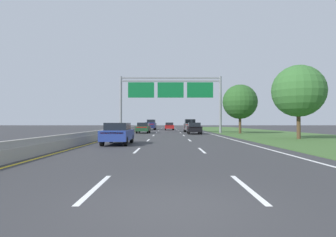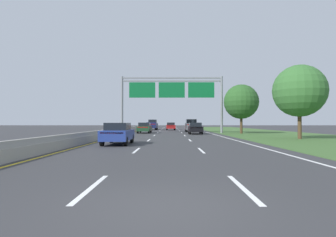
{
  "view_description": "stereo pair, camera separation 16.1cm",
  "coord_description": "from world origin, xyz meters",
  "px_view_note": "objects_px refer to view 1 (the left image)",
  "views": [
    {
      "loc": [
        -0.08,
        -5.28,
        1.6
      ],
      "look_at": [
        -0.2,
        29.64,
        2.09
      ],
      "focal_mm": 29.56,
      "sensor_mm": 36.0,
      "label": 1
    },
    {
      "loc": [
        0.08,
        -5.28,
        1.6
      ],
      "look_at": [
        -0.2,
        29.64,
        2.09
      ],
      "focal_mm": 29.56,
      "sensor_mm": 36.0,
      "label": 2
    }
  ],
  "objects_px": {
    "car_darkgreen_left_lane_sedan": "(144,128)",
    "roadside_tree_mid": "(241,102)",
    "car_blue_left_lane_sedan": "(119,133)",
    "car_red_centre_lane_sedan": "(170,126)",
    "overhead_sign_gantry": "(172,93)",
    "car_grey_right_lane_suv": "(191,125)",
    "roadside_tree_near": "(300,91)",
    "pickup_truck_navy": "(152,125)",
    "car_black_right_lane_sedan": "(195,128)"
  },
  "relations": [
    {
      "from": "car_darkgreen_left_lane_sedan",
      "to": "roadside_tree_mid",
      "type": "distance_m",
      "value": 14.57
    },
    {
      "from": "car_darkgreen_left_lane_sedan",
      "to": "car_blue_left_lane_sedan",
      "type": "relative_size",
      "value": 1.01
    },
    {
      "from": "car_darkgreen_left_lane_sedan",
      "to": "car_red_centre_lane_sedan",
      "type": "distance_m",
      "value": 16.87
    },
    {
      "from": "car_blue_left_lane_sedan",
      "to": "roadside_tree_mid",
      "type": "bearing_deg",
      "value": -35.75
    },
    {
      "from": "overhead_sign_gantry",
      "to": "car_red_centre_lane_sedan",
      "type": "bearing_deg",
      "value": 90.4
    },
    {
      "from": "car_darkgreen_left_lane_sedan",
      "to": "car_grey_right_lane_suv",
      "type": "distance_m",
      "value": 9.18
    },
    {
      "from": "car_darkgreen_left_lane_sedan",
      "to": "roadside_tree_mid",
      "type": "height_order",
      "value": "roadside_tree_mid"
    },
    {
      "from": "roadside_tree_near",
      "to": "roadside_tree_mid",
      "type": "xyz_separation_m",
      "value": [
        -2.27,
        12.87,
        -0.07
      ]
    },
    {
      "from": "pickup_truck_navy",
      "to": "roadside_tree_mid",
      "type": "bearing_deg",
      "value": -143.31
    },
    {
      "from": "car_grey_right_lane_suv",
      "to": "car_black_right_lane_sedan",
      "type": "xyz_separation_m",
      "value": [
        -0.07,
        -8.62,
        -0.28
      ]
    },
    {
      "from": "car_red_centre_lane_sedan",
      "to": "car_black_right_lane_sedan",
      "type": "relative_size",
      "value": 1.01
    },
    {
      "from": "car_black_right_lane_sedan",
      "to": "roadside_tree_near",
      "type": "bearing_deg",
      "value": -141.46
    },
    {
      "from": "car_darkgreen_left_lane_sedan",
      "to": "roadside_tree_mid",
      "type": "relative_size",
      "value": 0.63
    },
    {
      "from": "car_blue_left_lane_sedan",
      "to": "roadside_tree_mid",
      "type": "relative_size",
      "value": 0.63
    },
    {
      "from": "pickup_truck_navy",
      "to": "roadside_tree_near",
      "type": "bearing_deg",
      "value": -151.99
    },
    {
      "from": "overhead_sign_gantry",
      "to": "pickup_truck_navy",
      "type": "distance_m",
      "value": 19.76
    },
    {
      "from": "car_black_right_lane_sedan",
      "to": "roadside_tree_near",
      "type": "distance_m",
      "value": 15.11
    },
    {
      "from": "car_darkgreen_left_lane_sedan",
      "to": "car_grey_right_lane_suv",
      "type": "bearing_deg",
      "value": -51.98
    },
    {
      "from": "car_grey_right_lane_suv",
      "to": "car_black_right_lane_sedan",
      "type": "relative_size",
      "value": 1.07
    },
    {
      "from": "car_blue_left_lane_sedan",
      "to": "pickup_truck_navy",
      "type": "bearing_deg",
      "value": 0.12
    },
    {
      "from": "car_darkgreen_left_lane_sedan",
      "to": "car_black_right_lane_sedan",
      "type": "bearing_deg",
      "value": -111.93
    },
    {
      "from": "car_grey_right_lane_suv",
      "to": "pickup_truck_navy",
      "type": "bearing_deg",
      "value": 30.97
    },
    {
      "from": "car_darkgreen_left_lane_sedan",
      "to": "roadside_tree_mid",
      "type": "bearing_deg",
      "value": -96.16
    },
    {
      "from": "car_darkgreen_left_lane_sedan",
      "to": "roadside_tree_near",
      "type": "relative_size",
      "value": 0.62
    },
    {
      "from": "car_blue_left_lane_sedan",
      "to": "roadside_tree_mid",
      "type": "xyz_separation_m",
      "value": [
        13.93,
        19.28,
        3.72
      ]
    },
    {
      "from": "car_grey_right_lane_suv",
      "to": "roadside_tree_near",
      "type": "xyz_separation_m",
      "value": [
        8.87,
        -20.19,
        3.52
      ]
    },
    {
      "from": "car_grey_right_lane_suv",
      "to": "car_blue_left_lane_sedan",
      "type": "height_order",
      "value": "car_grey_right_lane_suv"
    },
    {
      "from": "car_black_right_lane_sedan",
      "to": "overhead_sign_gantry",
      "type": "bearing_deg",
      "value": 53.1
    },
    {
      "from": "car_grey_right_lane_suv",
      "to": "car_blue_left_lane_sedan",
      "type": "xyz_separation_m",
      "value": [
        -7.33,
        -26.6,
        -0.28
      ]
    },
    {
      "from": "car_grey_right_lane_suv",
      "to": "roadside_tree_near",
      "type": "relative_size",
      "value": 0.66
    },
    {
      "from": "car_grey_right_lane_suv",
      "to": "car_red_centre_lane_sedan",
      "type": "xyz_separation_m",
      "value": [
        -3.42,
        10.93,
        -0.28
      ]
    },
    {
      "from": "car_red_centre_lane_sedan",
      "to": "car_black_right_lane_sedan",
      "type": "xyz_separation_m",
      "value": [
        3.35,
        -19.54,
        0.0
      ]
    },
    {
      "from": "car_blue_left_lane_sedan",
      "to": "overhead_sign_gantry",
      "type": "bearing_deg",
      "value": -11.03
    },
    {
      "from": "overhead_sign_gantry",
      "to": "roadside_tree_near",
      "type": "height_order",
      "value": "overhead_sign_gantry"
    },
    {
      "from": "roadside_tree_near",
      "to": "car_black_right_lane_sedan",
      "type": "bearing_deg",
      "value": 127.7
    },
    {
      "from": "car_darkgreen_left_lane_sedan",
      "to": "roadside_tree_near",
      "type": "xyz_separation_m",
      "value": [
        16.24,
        -14.72,
        3.8
      ]
    },
    {
      "from": "car_darkgreen_left_lane_sedan",
      "to": "car_blue_left_lane_sedan",
      "type": "height_order",
      "value": "same"
    },
    {
      "from": "overhead_sign_gantry",
      "to": "roadside_tree_near",
      "type": "xyz_separation_m",
      "value": [
        12.17,
        -14.07,
        -1.38
      ]
    },
    {
      "from": "car_darkgreen_left_lane_sedan",
      "to": "car_black_right_lane_sedan",
      "type": "relative_size",
      "value": 1.0
    },
    {
      "from": "car_black_right_lane_sedan",
      "to": "roadside_tree_mid",
      "type": "relative_size",
      "value": 0.63
    },
    {
      "from": "car_darkgreen_left_lane_sedan",
      "to": "pickup_truck_navy",
      "type": "bearing_deg",
      "value": 1.34
    },
    {
      "from": "roadside_tree_mid",
      "to": "pickup_truck_navy",
      "type": "bearing_deg",
      "value": 125.0
    },
    {
      "from": "overhead_sign_gantry",
      "to": "car_blue_left_lane_sedan",
      "type": "bearing_deg",
      "value": -101.13
    },
    {
      "from": "pickup_truck_navy",
      "to": "car_black_right_lane_sedan",
      "type": "relative_size",
      "value": 1.23
    },
    {
      "from": "pickup_truck_navy",
      "to": "car_darkgreen_left_lane_sedan",
      "type": "height_order",
      "value": "pickup_truck_navy"
    },
    {
      "from": "overhead_sign_gantry",
      "to": "car_black_right_lane_sedan",
      "type": "height_order",
      "value": "overhead_sign_gantry"
    },
    {
      "from": "car_darkgreen_left_lane_sedan",
      "to": "car_blue_left_lane_sedan",
      "type": "bearing_deg",
      "value": -178.52
    },
    {
      "from": "pickup_truck_navy",
      "to": "roadside_tree_mid",
      "type": "relative_size",
      "value": 0.78
    },
    {
      "from": "overhead_sign_gantry",
      "to": "car_grey_right_lane_suv",
      "type": "distance_m",
      "value": 8.5
    },
    {
      "from": "car_black_right_lane_sedan",
      "to": "roadside_tree_near",
      "type": "xyz_separation_m",
      "value": [
        8.94,
        -11.57,
        3.8
      ]
    }
  ]
}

